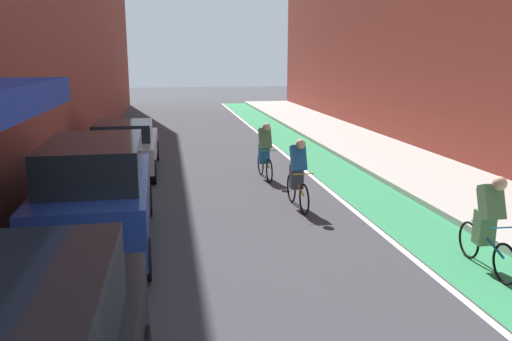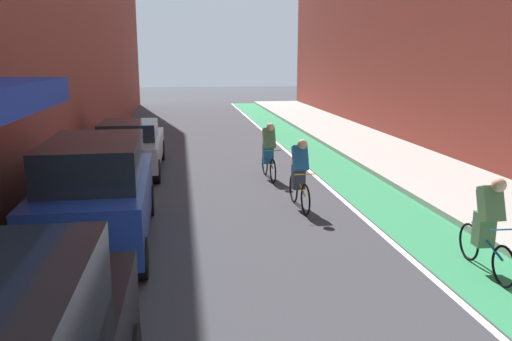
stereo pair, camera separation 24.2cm
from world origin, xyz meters
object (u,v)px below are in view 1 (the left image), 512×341
object	(u,v)px
parked_suv_blue	(97,193)
cyclist_far	(265,149)
cyclist_trailing	(298,173)
cyclist_mid	(488,220)
parked_sedan_silver	(125,146)

from	to	relation	value
parked_suv_blue	cyclist_far	xyz separation A→B (m)	(3.96, 4.81, -0.17)
cyclist_far	cyclist_trailing	bearing A→B (deg)	-86.41
parked_suv_blue	cyclist_mid	xyz separation A→B (m)	(6.27, -2.13, -0.17)
cyclist_mid	cyclist_trailing	world-z (taller)	cyclist_trailing
cyclist_far	parked_sedan_silver	bearing A→B (deg)	158.78
cyclist_trailing	cyclist_far	xyz separation A→B (m)	(-0.19, 3.01, 0.04)
parked_suv_blue	cyclist_mid	world-z (taller)	parked_suv_blue
parked_sedan_silver	cyclist_mid	size ratio (longest dim) A/B	2.63
cyclist_trailing	cyclist_far	size ratio (longest dim) A/B	1.01
parked_sedan_silver	cyclist_far	world-z (taller)	cyclist_far
parked_sedan_silver	cyclist_far	size ratio (longest dim) A/B	2.58
parked_suv_blue	parked_sedan_silver	distance (m)	6.35
parked_sedan_silver	parked_suv_blue	bearing A→B (deg)	-89.98
cyclist_mid	cyclist_trailing	size ratio (longest dim) A/B	0.97
parked_suv_blue	cyclist_trailing	distance (m)	4.52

